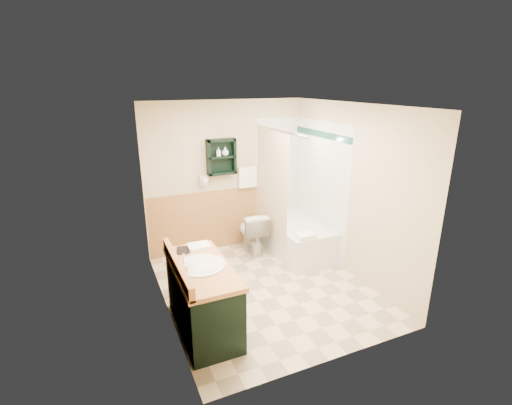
% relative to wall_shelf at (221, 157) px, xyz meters
% --- Properties ---
extents(floor, '(3.00, 3.00, 0.00)m').
position_rel_wall_shelf_xyz_m(floor, '(0.10, -1.41, -1.55)').
color(floor, beige).
rests_on(floor, ground).
extents(back_wall, '(2.60, 0.04, 2.40)m').
position_rel_wall_shelf_xyz_m(back_wall, '(0.10, 0.11, -0.35)').
color(back_wall, beige).
rests_on(back_wall, ground).
extents(left_wall, '(0.04, 3.00, 2.40)m').
position_rel_wall_shelf_xyz_m(left_wall, '(-1.22, -1.41, -0.35)').
color(left_wall, beige).
rests_on(left_wall, ground).
extents(right_wall, '(0.04, 3.00, 2.40)m').
position_rel_wall_shelf_xyz_m(right_wall, '(1.42, -1.41, -0.35)').
color(right_wall, beige).
rests_on(right_wall, ground).
extents(ceiling, '(2.60, 3.00, 0.04)m').
position_rel_wall_shelf_xyz_m(ceiling, '(0.10, -1.41, 0.87)').
color(ceiling, white).
rests_on(ceiling, back_wall).
extents(wainscot_left, '(2.98, 2.98, 1.00)m').
position_rel_wall_shelf_xyz_m(wainscot_left, '(-1.19, -1.41, -1.05)').
color(wainscot_left, '#B9804B').
rests_on(wainscot_left, left_wall).
extents(wainscot_back, '(2.58, 2.58, 1.00)m').
position_rel_wall_shelf_xyz_m(wainscot_back, '(0.10, 0.08, -1.05)').
color(wainscot_back, '#B9804B').
rests_on(wainscot_back, back_wall).
extents(mirror_frame, '(1.30, 1.30, 1.00)m').
position_rel_wall_shelf_xyz_m(mirror_frame, '(-1.17, -1.96, -0.05)').
color(mirror_frame, brown).
rests_on(mirror_frame, left_wall).
extents(mirror_glass, '(1.20, 1.20, 0.90)m').
position_rel_wall_shelf_xyz_m(mirror_glass, '(-1.17, -1.96, -0.05)').
color(mirror_glass, white).
rests_on(mirror_glass, left_wall).
extents(tile_right, '(1.50, 1.50, 2.10)m').
position_rel_wall_shelf_xyz_m(tile_right, '(1.38, -0.66, -0.50)').
color(tile_right, white).
rests_on(tile_right, right_wall).
extents(tile_back, '(0.95, 0.95, 2.10)m').
position_rel_wall_shelf_xyz_m(tile_back, '(1.13, 0.07, -0.50)').
color(tile_back, white).
rests_on(tile_back, back_wall).
extents(tile_accent, '(1.50, 1.50, 0.10)m').
position_rel_wall_shelf_xyz_m(tile_accent, '(1.37, -0.66, 0.35)').
color(tile_accent, '#134434').
rests_on(tile_accent, right_wall).
extents(wall_shelf, '(0.45, 0.15, 0.55)m').
position_rel_wall_shelf_xyz_m(wall_shelf, '(0.00, 0.00, 0.00)').
color(wall_shelf, black).
rests_on(wall_shelf, back_wall).
extents(hair_dryer, '(0.10, 0.24, 0.18)m').
position_rel_wall_shelf_xyz_m(hair_dryer, '(-0.30, 0.02, -0.35)').
color(hair_dryer, silver).
rests_on(hair_dryer, back_wall).
extents(towel_bar, '(0.40, 0.06, 0.40)m').
position_rel_wall_shelf_xyz_m(towel_bar, '(0.45, 0.04, -0.20)').
color(towel_bar, white).
rests_on(towel_bar, back_wall).
extents(curtain_rod, '(0.03, 1.60, 0.03)m').
position_rel_wall_shelf_xyz_m(curtain_rod, '(0.63, -0.66, 0.45)').
color(curtain_rod, silver).
rests_on(curtain_rod, back_wall).
extents(shower_curtain, '(1.05, 1.05, 1.70)m').
position_rel_wall_shelf_xyz_m(shower_curtain, '(0.63, -0.48, -0.40)').
color(shower_curtain, beige).
rests_on(shower_curtain, curtain_rod).
extents(vanity, '(0.59, 1.23, 0.78)m').
position_rel_wall_shelf_xyz_m(vanity, '(-0.89, -1.90, -1.16)').
color(vanity, black).
rests_on(vanity, ground).
extents(bathtub, '(0.77, 1.50, 0.51)m').
position_rel_wall_shelf_xyz_m(bathtub, '(1.03, -0.54, -1.29)').
color(bathtub, silver).
rests_on(bathtub, ground).
extents(toilet, '(0.44, 0.73, 0.68)m').
position_rel_wall_shelf_xyz_m(toilet, '(0.38, -0.29, -1.21)').
color(toilet, silver).
rests_on(toilet, ground).
extents(counter_towel, '(0.25, 0.20, 0.04)m').
position_rel_wall_shelf_xyz_m(counter_towel, '(-0.79, -1.45, -0.75)').
color(counter_towel, white).
rests_on(counter_towel, vanity).
extents(vanity_book, '(0.15, 0.06, 0.20)m').
position_rel_wall_shelf_xyz_m(vanity_book, '(-1.06, -1.44, -0.66)').
color(vanity_book, black).
rests_on(vanity_book, vanity).
extents(tub_towel, '(0.25, 0.21, 0.07)m').
position_rel_wall_shelf_xyz_m(tub_towel, '(0.83, -1.19, -1.00)').
color(tub_towel, white).
rests_on(tub_towel, bathtub).
extents(soap_bottle_a, '(0.08, 0.14, 0.06)m').
position_rel_wall_shelf_xyz_m(soap_bottle_a, '(-0.05, -0.01, 0.05)').
color(soap_bottle_a, silver).
rests_on(soap_bottle_a, wall_shelf).
extents(soap_bottle_b, '(0.13, 0.15, 0.10)m').
position_rel_wall_shelf_xyz_m(soap_bottle_b, '(0.06, -0.01, 0.07)').
color(soap_bottle_b, silver).
rests_on(soap_bottle_b, wall_shelf).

